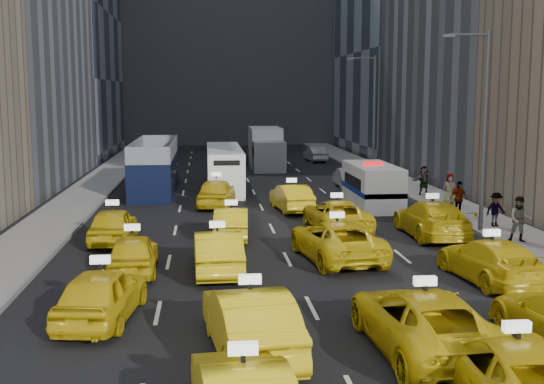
% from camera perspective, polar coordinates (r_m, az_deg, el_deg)
% --- Properties ---
extents(ground, '(160.00, 160.00, 0.00)m').
position_cam_1_polar(ground, '(18.58, 4.31, -11.53)').
color(ground, black).
rests_on(ground, ground).
extents(sidewalk_west, '(3.00, 90.00, 0.15)m').
position_cam_1_polar(sidewalk_west, '(43.31, -15.44, -0.28)').
color(sidewalk_west, gray).
rests_on(sidewalk_west, ground).
extents(sidewalk_east, '(3.00, 90.00, 0.15)m').
position_cam_1_polar(sidewalk_east, '(44.77, 12.08, 0.11)').
color(sidewalk_east, gray).
rests_on(sidewalk_east, ground).
extents(curb_west, '(0.15, 90.00, 0.18)m').
position_cam_1_polar(curb_west, '(43.08, -13.54, -0.23)').
color(curb_west, slate).
rests_on(curb_west, ground).
extents(curb_east, '(0.15, 90.00, 0.18)m').
position_cam_1_polar(curb_east, '(44.35, 10.29, 0.10)').
color(curb_east, slate).
rests_on(curb_east, ground).
extents(streetlight_near, '(2.15, 0.22, 9.00)m').
position_cam_1_polar(streetlight_near, '(31.71, 17.19, 5.43)').
color(streetlight_near, '#595B60').
rests_on(streetlight_near, ground).
extents(streetlight_far, '(2.15, 0.22, 9.00)m').
position_cam_1_polar(streetlight_far, '(50.73, 8.41, 6.64)').
color(streetlight_far, '#595B60').
rests_on(streetlight_far, ground).
extents(taxi_2, '(2.84, 5.42, 1.46)m').
position_cam_1_polar(taxi_2, '(14.99, 19.60, -13.99)').
color(taxi_2, gold).
rests_on(taxi_2, ground).
extents(taxi_4, '(2.41, 4.69, 1.53)m').
position_cam_1_polar(taxi_4, '(19.68, -14.08, -8.28)').
color(taxi_4, gold).
rests_on(taxi_4, ground).
extents(taxi_5, '(2.36, 5.17, 1.64)m').
position_cam_1_polar(taxi_5, '(16.79, -1.85, -10.72)').
color(taxi_5, gold).
rests_on(taxi_5, ground).
extents(taxi_6, '(2.87, 5.72, 1.55)m').
position_cam_1_polar(taxi_6, '(17.36, 12.58, -10.44)').
color(taxi_6, gold).
rests_on(taxi_6, ground).
extents(taxi_8, '(1.83, 4.22, 1.42)m').
position_cam_1_polar(taxi_8, '(24.53, -11.56, -5.04)').
color(taxi_8, gold).
rests_on(taxi_8, ground).
extents(taxi_9, '(1.77, 4.68, 1.53)m').
position_cam_1_polar(taxi_9, '(24.10, -4.58, -5.01)').
color(taxi_9, gold).
rests_on(taxi_9, ground).
extents(taxi_10, '(3.26, 5.77, 1.52)m').
position_cam_1_polar(taxi_10, '(26.00, 5.44, -4.04)').
color(taxi_10, gold).
rests_on(taxi_10, ground).
extents(taxi_11, '(2.53, 5.18, 1.45)m').
position_cam_1_polar(taxi_11, '(24.12, 17.81, -5.46)').
color(taxi_11, gold).
rests_on(taxi_11, ground).
extents(taxi_12, '(1.83, 4.42, 1.50)m').
position_cam_1_polar(taxi_12, '(29.66, -13.16, -2.71)').
color(taxi_12, gold).
rests_on(taxi_12, ground).
extents(taxi_13, '(1.69, 4.21, 1.36)m').
position_cam_1_polar(taxi_13, '(29.81, -3.42, -2.59)').
color(taxi_13, gold).
rests_on(taxi_13, ground).
extents(taxi_14, '(2.77, 5.28, 1.42)m').
position_cam_1_polar(taxi_14, '(31.60, 5.42, -1.93)').
color(taxi_14, gold).
rests_on(taxi_14, ground).
extents(taxi_15, '(2.26, 5.54, 1.61)m').
position_cam_1_polar(taxi_15, '(30.81, 13.22, -2.20)').
color(taxi_15, gold).
rests_on(taxi_15, ground).
extents(taxi_16, '(2.46, 4.93, 1.61)m').
position_cam_1_polar(taxi_16, '(38.06, -4.68, -0.04)').
color(taxi_16, gold).
rests_on(taxi_16, ground).
extents(taxi_17, '(2.05, 4.54, 1.45)m').
position_cam_1_polar(taxi_17, '(36.63, 1.64, -0.47)').
color(taxi_17, gold).
rests_on(taxi_17, ground).
extents(nypd_van, '(2.99, 6.14, 2.54)m').
position_cam_1_polar(nypd_van, '(38.27, 8.39, 0.46)').
color(nypd_van, white).
rests_on(nypd_van, ground).
extents(double_decker, '(4.02, 11.39, 3.24)m').
position_cam_1_polar(double_decker, '(44.57, -9.76, 2.12)').
color(double_decker, black).
rests_on(double_decker, ground).
extents(city_bus, '(3.31, 10.77, 2.74)m').
position_cam_1_polar(city_bus, '(45.18, -4.02, 1.98)').
color(city_bus, white).
rests_on(city_bus, ground).
extents(box_truck, '(2.93, 7.58, 3.41)m').
position_cam_1_polar(box_truck, '(57.25, -0.49, 3.66)').
color(box_truck, white).
rests_on(box_truck, ground).
extents(misc_car_0, '(1.52, 4.11, 1.34)m').
position_cam_1_polar(misc_car_0, '(46.06, 6.33, 1.22)').
color(misc_car_0, '#919598').
rests_on(misc_car_0, ground).
extents(misc_car_1, '(2.52, 5.15, 1.41)m').
position_cam_1_polar(misc_car_1, '(56.56, -9.50, 2.49)').
color(misc_car_1, black).
rests_on(misc_car_1, ground).
extents(misc_car_2, '(2.19, 4.87, 1.38)m').
position_cam_1_polar(misc_car_2, '(62.36, -1.50, 3.12)').
color(misc_car_2, slate).
rests_on(misc_car_2, ground).
extents(misc_car_3, '(2.39, 4.81, 1.57)m').
position_cam_1_polar(misc_car_3, '(59.63, -4.23, 2.95)').
color(misc_car_3, black).
rests_on(misc_car_3, ground).
extents(misc_car_4, '(1.78, 4.22, 1.35)m').
position_cam_1_polar(misc_car_4, '(63.51, 3.64, 3.18)').
color(misc_car_4, '#999CA0').
rests_on(misc_car_4, ground).
extents(pedestrian_1, '(1.06, 0.84, 1.91)m').
position_cam_1_polar(pedestrian_1, '(30.05, 20.04, -2.16)').
color(pedestrian_1, gray).
rests_on(pedestrian_1, sidewalk_east).
extents(pedestrian_2, '(1.09, 0.63, 1.59)m').
position_cam_1_polar(pedestrian_2, '(33.22, 18.22, -1.40)').
color(pedestrian_2, gray).
rests_on(pedestrian_2, sidewalk_east).
extents(pedestrian_3, '(1.11, 0.71, 1.75)m').
position_cam_1_polar(pedestrian_3, '(35.65, 15.34, -0.51)').
color(pedestrian_3, gray).
rests_on(pedestrian_3, sidewalk_east).
extents(pedestrian_4, '(0.87, 0.53, 1.69)m').
position_cam_1_polar(pedestrian_4, '(39.37, 14.64, 0.28)').
color(pedestrian_4, gray).
rests_on(pedestrian_4, sidewalk_east).
extents(pedestrian_5, '(1.64, 0.53, 1.75)m').
position_cam_1_polar(pedestrian_5, '(42.45, 12.60, 0.95)').
color(pedestrian_5, gray).
rests_on(pedestrian_5, sidewalk_east).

